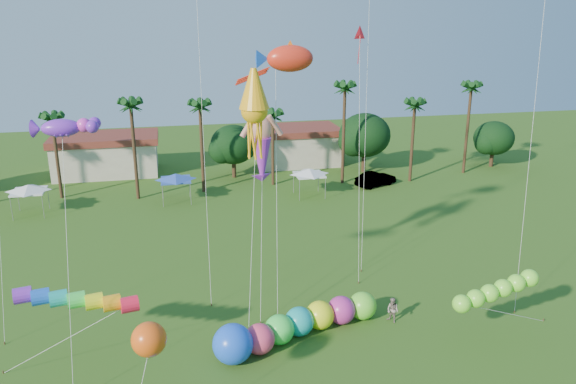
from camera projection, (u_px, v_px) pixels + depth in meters
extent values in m
cylinder|color=#3A2819|center=(57.00, 159.00, 58.67)|extent=(0.36, 0.36, 8.50)
cylinder|color=#3A2819|center=(135.00, 153.00, 58.21)|extent=(0.36, 0.36, 10.00)
cylinder|color=#3A2819|center=(202.00, 150.00, 60.64)|extent=(0.36, 0.36, 9.50)
cylinder|color=#3A2819|center=(273.00, 151.00, 63.42)|extent=(0.36, 0.36, 8.00)
cylinder|color=#3A2819|center=(344.00, 136.00, 63.66)|extent=(0.36, 0.36, 11.00)
cylinder|color=#3A2819|center=(412.00, 144.00, 64.65)|extent=(0.36, 0.36, 9.00)
cylinder|color=#3A2819|center=(467.00, 131.00, 67.92)|extent=(0.36, 0.36, 10.50)
sphere|color=#113814|center=(233.00, 144.00, 66.32)|extent=(5.46, 5.46, 5.46)
sphere|color=#113814|center=(365.00, 135.00, 68.45)|extent=(6.30, 6.30, 6.30)
sphere|color=#113814|center=(494.00, 138.00, 71.26)|extent=(5.04, 5.04, 5.04)
cube|color=beige|center=(107.00, 158.00, 68.55)|extent=(12.00, 7.00, 4.00)
cube|color=beige|center=(298.00, 148.00, 73.42)|extent=(10.00, 7.00, 4.00)
pyramid|color=white|center=(28.00, 188.00, 54.06)|extent=(3.00, 3.00, 0.60)
pyramid|color=blue|center=(176.00, 176.00, 57.84)|extent=(3.00, 3.00, 0.60)
pyramid|color=white|center=(309.00, 171.00, 59.75)|extent=(3.00, 3.00, 0.60)
imported|color=#4C4C54|center=(376.00, 179.00, 63.87)|extent=(5.24, 3.52, 1.63)
imported|color=gray|center=(393.00, 310.00, 35.44)|extent=(0.96, 1.02, 1.66)
sphere|color=#E73C67|center=(259.00, 339.00, 32.18)|extent=(1.80, 1.80, 1.80)
sphere|color=#38F04A|center=(279.00, 329.00, 33.15)|extent=(1.80, 1.80, 1.80)
sphere|color=#17A2A5|center=(299.00, 321.00, 34.02)|extent=(1.80, 1.80, 1.80)
sphere|color=#F3FF1A|center=(320.00, 315.00, 34.74)|extent=(1.80, 1.80, 1.80)
sphere|color=#BF2D92|center=(341.00, 310.00, 35.33)|extent=(1.80, 1.80, 1.80)
sphere|color=#6AEA34|center=(362.00, 306.00, 35.87)|extent=(1.80, 1.80, 1.80)
sphere|color=blue|center=(233.00, 344.00, 31.25)|extent=(2.94, 2.94, 2.30)
cylinder|color=#F21A3B|center=(98.00, 308.00, 30.08)|extent=(6.54, 1.04, 0.88)
cylinder|color=silver|center=(66.00, 339.00, 30.49)|extent=(7.00, 0.53, 3.69)
cylinder|color=brown|center=(3.00, 372.00, 30.54)|extent=(0.08, 0.08, 0.16)
ellipsoid|color=#7EF937|center=(462.00, 304.00, 32.36)|extent=(5.86, 1.53, 1.27)
cylinder|color=silver|center=(505.00, 313.00, 34.08)|extent=(6.74, 1.36, 2.75)
cylinder|color=brown|center=(544.00, 320.00, 35.77)|extent=(0.08, 0.08, 0.16)
sphere|color=#F55614|center=(149.00, 339.00, 24.18)|extent=(1.59, 1.59, 1.53)
cylinder|color=silver|center=(261.00, 234.00, 36.29)|extent=(1.08, 4.85, 10.26)
cylinder|color=brown|center=(260.00, 323.00, 35.46)|extent=(0.08, 0.08, 0.16)
ellipsoid|color=red|center=(290.00, 58.00, 35.76)|extent=(4.77, 2.47, 1.89)
cylinder|color=silver|center=(284.00, 190.00, 35.69)|extent=(1.91, 4.95, 16.01)
cylinder|color=brown|center=(278.00, 321.00, 35.59)|extent=(0.08, 0.08, 0.16)
cylinder|color=silver|center=(203.00, 120.00, 36.81)|extent=(0.35, 5.90, 24.11)
cylinder|color=brown|center=(211.00, 305.00, 37.65)|extent=(0.08, 0.08, 0.16)
cone|color=#FFAD14|center=(254.00, 110.00, 33.84)|extent=(2.30, 2.30, 5.26)
cylinder|color=silver|center=(251.00, 227.00, 33.42)|extent=(1.41, 4.87, 13.16)
cylinder|color=brown|center=(248.00, 346.00, 32.99)|extent=(0.08, 0.08, 0.16)
ellipsoid|color=purple|center=(61.00, 128.00, 27.60)|extent=(3.69, 2.95, 1.26)
cylinder|color=silver|center=(67.00, 267.00, 27.97)|extent=(0.43, 3.47, 13.35)
cone|color=#FD1C28|center=(360.00, 34.00, 39.18)|extent=(1.23, 0.77, 1.24)
cylinder|color=silver|center=(359.00, 161.00, 39.99)|extent=(0.72, 3.76, 17.37)
cylinder|color=brown|center=(359.00, 282.00, 40.77)|extent=(0.08, 0.08, 0.16)
cylinder|color=silver|center=(532.00, 130.00, 35.27)|extent=(1.97, 4.00, 23.55)
cylinder|color=brown|center=(514.00, 312.00, 36.75)|extent=(0.08, 0.08, 0.16)
cylinder|color=brown|center=(5.00, 343.00, 33.24)|extent=(0.08, 0.08, 0.16)
cylinder|color=silver|center=(367.00, 88.00, 40.40)|extent=(1.05, 3.71, 27.32)
cylinder|color=brown|center=(361.00, 271.00, 42.68)|extent=(0.08, 0.08, 0.16)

